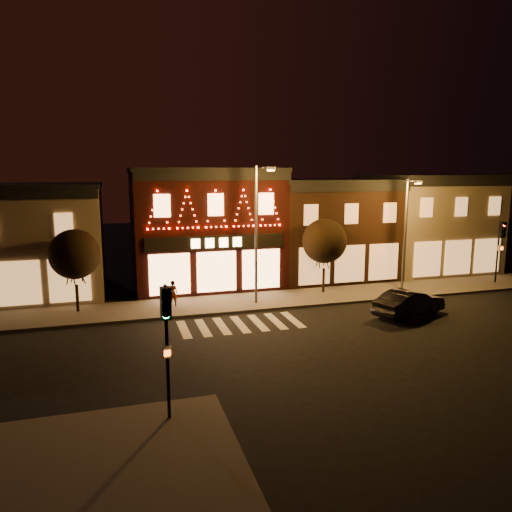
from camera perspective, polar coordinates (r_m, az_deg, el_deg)
name	(u,v)px	position (r m, az deg, el deg)	size (l,w,h in m)	color
ground	(262,351)	(22.32, 0.77, -11.14)	(120.00, 120.00, 0.00)	black
sidewalk_far	(255,301)	(30.14, -0.13, -5.38)	(44.00, 4.00, 0.15)	#47423D
sidewalk_near	(115,470)	(14.71, -16.32, -23.16)	(7.00, 7.00, 0.15)	#47423D
building_left	(4,241)	(34.83, -27.64, 1.58)	(12.20, 8.28, 7.30)	#766954
building_pulp	(204,227)	(34.65, -6.12, 3.45)	(10.20, 8.34, 8.30)	#330D0B
building_right_a	(326,228)	(37.59, 8.30, 3.29)	(9.20, 8.28, 7.50)	#311B11
building_right_b	(426,223)	(42.14, 19.51, 3.73)	(9.20, 8.28, 7.80)	#766954
traffic_signal_near	(166,327)	(15.39, -10.56, -8.21)	(0.33, 0.46, 4.43)	black
traffic_signal_far	(500,239)	(38.37, 26.97, 1.79)	(0.35, 0.50, 4.45)	black
streetlamp_mid	(258,224)	(28.44, 0.26, 3.77)	(0.75, 1.88, 8.23)	#59595E
streetlamp_right	(407,226)	(33.33, 17.39, 3.38)	(0.56, 1.70, 7.41)	#59595E
tree_left	(74,254)	(28.92, -20.69, 0.18)	(2.83, 2.83, 4.73)	black
tree_right	(324,241)	(31.81, 8.10, 1.76)	(2.93, 2.93, 4.89)	black
dark_sedan	(409,303)	(28.58, 17.69, -5.30)	(1.60, 4.58, 1.51)	black
pedestrian	(173,293)	(29.08, -9.80, -4.36)	(0.57, 0.37, 1.56)	gray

